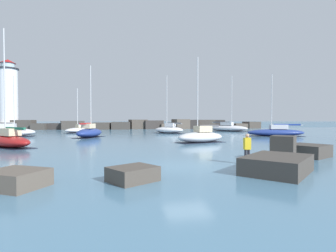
# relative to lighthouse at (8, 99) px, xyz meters

# --- Properties ---
(ground_plane) EXTENTS (600.00, 600.00, 0.00)m
(ground_plane) POSITION_rel_lighthouse_xyz_m (28.78, -53.83, -7.27)
(ground_plane) COLOR teal
(open_sea_beyond) EXTENTS (400.00, 116.00, 0.01)m
(open_sea_beyond) POSITION_rel_lighthouse_xyz_m (28.78, 59.06, -7.27)
(open_sea_beyond) COLOR teal
(open_sea_beyond) RESTS_ON ground
(breakwater_jetty) EXTENTS (66.05, 7.01, 2.47)m
(breakwater_jetty) POSITION_rel_lighthouse_xyz_m (32.41, -0.91, -6.29)
(breakwater_jetty) COLOR #4C443D
(breakwater_jetty) RESTS_ON ground
(lighthouse) EXTENTS (5.40, 5.40, 16.43)m
(lighthouse) POSITION_rel_lighthouse_xyz_m (0.00, 0.00, 0.00)
(lighthouse) COLOR gray
(lighthouse) RESTS_ON ground
(foreground_rocks) EXTENTS (18.90, 7.98, 1.49)m
(foreground_rocks) POSITION_rel_lighthouse_xyz_m (32.00, -55.11, -6.84)
(foreground_rocks) COLOR #423D38
(foreground_rocks) RESTS_ON ground
(sailboat_moored_0) EXTENTS (5.88, 5.74, 10.51)m
(sailboat_moored_0) POSITION_rel_lighthouse_xyz_m (15.62, -42.16, -6.62)
(sailboat_moored_0) COLOR maroon
(sailboat_moored_0) RESTS_ON ground
(sailboat_moored_1) EXTENTS (4.26, 6.11, 9.83)m
(sailboat_moored_1) POSITION_rel_lighthouse_xyz_m (21.32, -30.52, -6.55)
(sailboat_moored_1) COLOR navy
(sailboat_moored_1) RESTS_ON ground
(sailboat_moored_2) EXTENTS (5.72, 5.05, 10.17)m
(sailboat_moored_2) POSITION_rel_lighthouse_xyz_m (33.98, -22.31, -6.59)
(sailboat_moored_2) COLOR white
(sailboat_moored_2) RESTS_ON ground
(sailboat_moored_3) EXTENTS (5.83, 3.69, 9.02)m
(sailboat_moored_3) POSITION_rel_lighthouse_xyz_m (33.80, -40.74, -6.60)
(sailboat_moored_3) COLOR white
(sailboat_moored_3) RESTS_ON ground
(sailboat_moored_4) EXTENTS (8.29, 4.25, 9.02)m
(sailboat_moored_4) POSITION_rel_lighthouse_xyz_m (47.80, -32.96, -6.65)
(sailboat_moored_4) COLOR navy
(sailboat_moored_4) RESTS_ON ground
(sailboat_moored_5) EXTENTS (5.84, 5.01, 7.97)m
(sailboat_moored_5) POSITION_rel_lighthouse_xyz_m (18.39, -17.97, -6.69)
(sailboat_moored_5) COLOR white
(sailboat_moored_5) RESTS_ON ground
(sailboat_moored_6) EXTENTS (7.30, 7.22, 11.20)m
(sailboat_moored_6) POSITION_rel_lighthouse_xyz_m (47.31, -17.46, -6.56)
(sailboat_moored_6) COLOR silver
(sailboat_moored_6) RESTS_ON ground
(sailboat_moored_7) EXTENTS (6.63, 3.16, 8.63)m
(sailboat_moored_7) POSITION_rel_lighthouse_xyz_m (10.15, -26.82, -6.57)
(sailboat_moored_7) COLOR silver
(sailboat_moored_7) RESTS_ON ground
(mooring_buoy_orange_near) EXTENTS (0.79, 0.79, 0.99)m
(mooring_buoy_orange_near) POSITION_rel_lighthouse_xyz_m (38.74, -27.17, -6.87)
(mooring_buoy_orange_near) COLOR red
(mooring_buoy_orange_near) RESTS_ON ground
(person_on_rocks) EXTENTS (0.36, 0.22, 1.70)m
(person_on_rocks) POSITION_rel_lighthouse_xyz_m (32.08, -54.14, -6.32)
(person_on_rocks) COLOR #282833
(person_on_rocks) RESTS_ON ground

